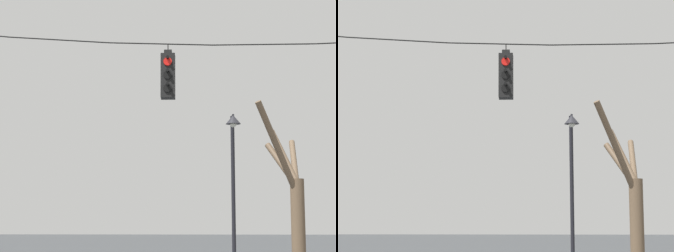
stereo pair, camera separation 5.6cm
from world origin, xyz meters
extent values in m
cylinder|color=black|center=(-4.96, 0.06, 6.45)|extent=(2.48, 0.03, 0.21)
cylinder|color=black|center=(-2.48, 0.06, 6.32)|extent=(2.48, 0.03, 0.12)
cylinder|color=black|center=(0.00, 0.06, 6.28)|extent=(2.48, 0.03, 0.03)
cube|color=black|center=(-2.31, 0.06, 5.52)|extent=(0.34, 0.34, 1.08)
cube|color=black|center=(-2.31, 0.06, 6.11)|extent=(0.19, 0.19, 0.10)
cylinder|color=black|center=(-2.31, 0.06, 6.23)|extent=(0.02, 0.02, 0.15)
cylinder|color=red|center=(-2.31, -0.12, 5.84)|extent=(0.20, 0.03, 0.20)
cylinder|color=black|center=(-2.31, -0.17, 5.93)|extent=(0.07, 0.12, 0.07)
cylinder|color=black|center=(-2.31, -0.12, 5.52)|extent=(0.20, 0.03, 0.20)
cylinder|color=black|center=(-2.31, -0.17, 5.61)|extent=(0.07, 0.12, 0.07)
cylinder|color=black|center=(-2.31, -0.12, 5.19)|extent=(0.20, 0.03, 0.20)
cylinder|color=black|center=(-2.31, -0.17, 5.28)|extent=(0.07, 0.12, 0.07)
cylinder|color=red|center=(-2.31, 0.25, 5.84)|extent=(0.20, 0.03, 0.20)
cylinder|color=black|center=(-2.31, 0.29, 5.93)|extent=(0.07, 0.12, 0.07)
cylinder|color=black|center=(-2.31, 0.25, 5.52)|extent=(0.20, 0.03, 0.20)
cylinder|color=black|center=(-2.31, 0.29, 5.61)|extent=(0.07, 0.12, 0.07)
cylinder|color=black|center=(-2.31, 0.25, 5.19)|extent=(0.20, 0.03, 0.20)
cylinder|color=black|center=(-2.31, 0.29, 5.28)|extent=(0.07, 0.12, 0.07)
cylinder|color=black|center=(-0.53, 4.83, 2.66)|extent=(0.12, 0.12, 5.32)
cylinder|color=black|center=(-0.53, 4.58, 5.27)|extent=(0.07, 0.50, 0.07)
cone|color=#232328|center=(-0.53, 4.33, 5.13)|extent=(0.46, 0.46, 0.27)
sphere|color=silver|center=(-0.53, 4.33, 5.00)|extent=(0.20, 0.20, 0.20)
cylinder|color=brown|center=(1.47, 5.26, 1.70)|extent=(0.43, 0.43, 3.39)
cylinder|color=brown|center=(1.15, 5.73, 4.14)|extent=(0.90, 1.18, 1.88)
cylinder|color=brown|center=(1.56, 6.26, 3.90)|extent=(0.37, 2.14, 1.93)
cylinder|color=brown|center=(1.09, 5.78, 3.87)|extent=(1.01, 1.26, 1.55)
cylinder|color=brown|center=(0.85, 4.76, 4.28)|extent=(1.51, 1.27, 2.86)
camera|label=1|loc=(-1.61, -15.26, 2.05)|focal=70.00mm
camera|label=2|loc=(-1.56, -15.26, 2.05)|focal=70.00mm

